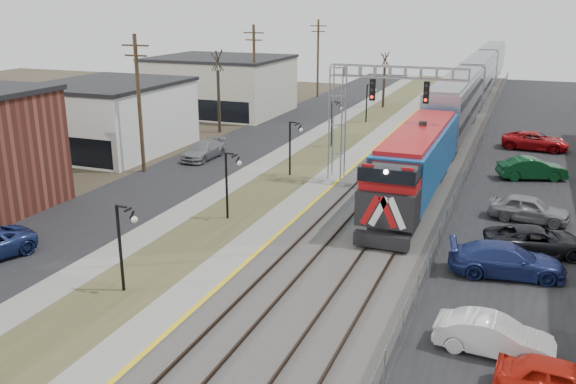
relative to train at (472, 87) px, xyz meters
The scene contains 23 objects.
street_west 30.92m from the train, 123.53° to the right, with size 7.00×120.00×0.04m, color black.
sidewalk 28.69m from the train, 115.97° to the right, with size 2.00×120.00×0.08m, color gray.
grass_median 27.51m from the train, 110.32° to the right, with size 4.00×120.00×0.06m, color #404826.
platform 26.62m from the train, 104.22° to the right, with size 2.00×120.00×0.24m, color gray.
ballast_bed 25.86m from the train, 93.35° to the right, with size 8.00×120.00×0.20m, color #595651.
platform_edge 26.40m from the train, 102.35° to the right, with size 0.24×120.00×0.01m, color gold.
track_near 26.03m from the train, 97.77° to the right, with size 1.58×120.00×0.15m.
track_far 25.79m from the train, 90.00° to the right, with size 1.58×120.00×0.15m.
train is the anchor object (origin of this frame).
signal_gantry 33.05m from the train, 97.47° to the right, with size 9.00×1.07×8.15m.
lampposts 43.43m from the train, 102.64° to the right, with size 0.14×62.14×4.00m.
utility_poles 40.94m from the train, 119.29° to the right, with size 0.28×80.28×10.00m.
fence 25.89m from the train, 83.99° to the right, with size 0.04×120.00×1.60m, color gray.
buildings_west 45.07m from the train, 126.02° to the right, with size 14.00×67.00×7.00m.
bare_trees 28.33m from the train, 129.87° to the right, with size 12.30×42.30×5.95m.
car_lot_a 54.68m from the train, 81.62° to the right, with size 1.59×3.96×1.35m, color #B81B0E.
car_lot_b 52.32m from the train, 83.59° to the right, with size 1.45×4.15×1.37m, color silver.
car_lot_c 42.39m from the train, 80.15° to the right, with size 2.32×5.04×1.40m, color black.
car_lot_d 45.31m from the train, 82.45° to the right, with size 2.11×5.20×1.51m, color navy.
car_lot_e 37.39m from the train, 79.47° to the right, with size 1.78×4.41×1.50m, color gray.
car_lot_f 28.26m from the train, 75.85° to the right, with size 1.64×4.69×1.55m, color #0D411E.
car_street_b 35.47m from the train, 120.09° to the right, with size 1.97×4.84×1.40m, color gray.
car_lot_g 18.94m from the train, 67.98° to the right, with size 2.50×5.43×1.51m, color #AF0D12.
Camera 1 is at (11.51, -11.83, 12.08)m, focal length 38.00 mm.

